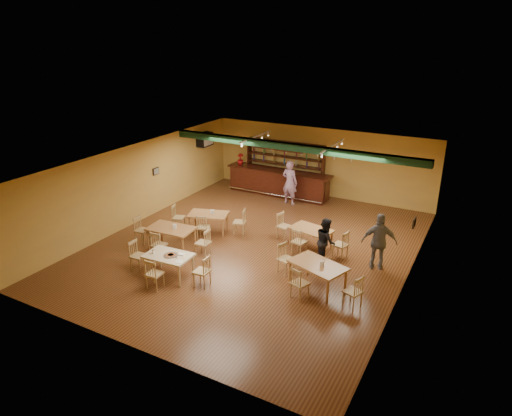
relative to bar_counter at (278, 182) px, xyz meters
The scene contains 23 objects.
floor 5.42m from the bar_counter, 72.84° to the right, with size 12.00×12.00×0.00m, color #502B17.
ceiling_beam 3.66m from the bar_counter, 55.91° to the right, with size 10.00×0.30×0.25m, color black.
track_rail_left 2.96m from the bar_counter, 96.84° to the right, with size 0.05×2.50×0.05m, color silver.
track_rail_right 4.20m from the bar_counter, 30.34° to the right, with size 0.05×2.50×0.05m, color silver.
ac_unit 3.79m from the bar_counter, 163.51° to the right, with size 0.34×0.70×0.48m, color silver.
picture_left 5.47m from the bar_counter, 129.16° to the right, with size 0.04×0.34×0.28m, color black.
picture_right 8.12m from the bar_counter, 35.33° to the right, with size 0.04×0.34×0.28m, color black.
bar_counter is the anchor object (origin of this frame).
back_bar_hutch 0.85m from the bar_counter, 90.00° to the left, with size 3.71×0.40×2.28m, color #33120A.
poinsettia 2.11m from the bar_counter, behind, with size 0.29×0.29×0.51m, color #AF1014.
dining_table_a 4.87m from the bar_counter, 95.72° to the right, with size 1.40×0.84×0.70m, color #A27339.
dining_table_b 5.43m from the bar_counter, 52.67° to the right, with size 1.38×0.83×0.69m, color #A27339.
dining_table_c 6.66m from the bar_counter, 96.70° to the right, with size 1.53×0.92×0.76m, color #A27339.
dining_table_d 8.03m from the bar_counter, 56.45° to the right, with size 1.56×0.93×0.78m, color #A27339.
near_table 8.17m from the bar_counter, 87.62° to the right, with size 1.37×0.88×0.73m, color beige.
pizza_tray 8.17m from the bar_counter, 86.94° to the right, with size 0.40×0.40×0.01m, color silver.
parmesan_shaker 8.31m from the bar_counter, 90.69° to the right, with size 0.07×0.07×0.11m, color #EAE5C6.
napkin_stack 7.99m from the bar_counter, 85.12° to the right, with size 0.20×0.15×0.03m, color white.
pizza_server 8.13m from the bar_counter, 85.89° to the right, with size 0.32×0.09×0.00m, color silver.
side_plate 8.40m from the bar_counter, 84.02° to the right, with size 0.22×0.22×0.01m, color white.
patron_bar 1.29m from the bar_counter, 42.13° to the right, with size 0.69×0.45×1.88m, color #9C4FAC.
patron_right_a 6.55m from the bar_counter, 51.35° to the right, with size 0.73×0.57×1.51m, color black.
patron_right_b 7.34m from the bar_counter, 39.77° to the right, with size 1.05×0.44×1.80m, color slate.
Camera 1 is at (6.68, -12.29, 6.86)m, focal length 31.98 mm.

